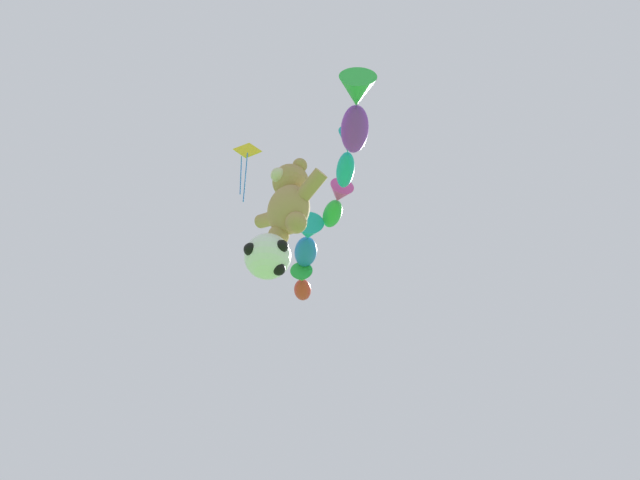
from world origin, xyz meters
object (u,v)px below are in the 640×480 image
object	(u,v)px
fish_kite_teal	(347,157)
fish_kite_cobalt	(307,242)
teddy_bear_kite	(289,200)
fish_kite_violet	(356,111)
soccer_ball_kite	(268,256)
fish_kite_emerald	(336,204)
diamond_kite	(246,157)
fish_kite_crimson	(302,283)

from	to	relation	value
fish_kite_teal	fish_kite_cobalt	xyz separation A→B (m)	(-3.51, 1.73, 0.09)
teddy_bear_kite	fish_kite_violet	bearing A→B (deg)	1.78
teddy_bear_kite	fish_kite_violet	distance (m)	2.66
soccer_ball_kite	fish_kite_cobalt	xyz separation A→B (m)	(-2.28, 3.20, 3.86)
fish_kite_emerald	fish_kite_cobalt	distance (m)	1.87
soccer_ball_kite	diamond_kite	bearing A→B (deg)	-155.28
fish_kite_teal	fish_kite_crimson	xyz separation A→B (m)	(-5.07, 2.95, -0.26)
fish_kite_cobalt	diamond_kite	xyz separation A→B (m)	(1.32, -3.65, 0.16)
fish_kite_emerald	diamond_kite	bearing A→B (deg)	-98.52
fish_kite_emerald	fish_kite_cobalt	bearing A→B (deg)	167.06
fish_kite_cobalt	diamond_kite	distance (m)	3.88
fish_kite_emerald	fish_kite_cobalt	size ratio (longest dim) A/B	0.83
fish_kite_violet	soccer_ball_kite	bearing A→B (deg)	-174.74
fish_kite_emerald	fish_kite_teal	bearing A→B (deg)	-37.70
fish_kite_violet	fish_kite_cobalt	xyz separation A→B (m)	(-4.90, 2.96, 0.77)
teddy_bear_kite	soccer_ball_kite	distance (m)	1.69
fish_kite_cobalt	fish_kite_crimson	bearing A→B (deg)	141.89
diamond_kite	fish_kite_emerald	bearing A→B (deg)	81.48
fish_kite_violet	fish_kite_cobalt	world-z (taller)	fish_kite_cobalt
fish_kite_emerald	diamond_kite	size ratio (longest dim) A/B	0.73
fish_kite_cobalt	diamond_kite	bearing A→B (deg)	-70.04
diamond_kite	fish_kite_teal	bearing A→B (deg)	41.22
teddy_bear_kite	fish_kite_teal	size ratio (longest dim) A/B	1.31
soccer_ball_kite	fish_kite_crimson	size ratio (longest dim) A/B	0.63
teddy_bear_kite	fish_kite_crimson	bearing A→B (deg)	134.81
fish_kite_emerald	diamond_kite	xyz separation A→B (m)	(-0.48, -3.23, -0.07)
soccer_ball_kite	diamond_kite	size ratio (longest dim) A/B	0.43
soccer_ball_kite	teddy_bear_kite	bearing A→B (deg)	24.00
fish_kite_emerald	diamond_kite	distance (m)	3.27
fish_kite_cobalt	teddy_bear_kite	bearing A→B (deg)	-48.66
soccer_ball_kite	fish_kite_violet	bearing A→B (deg)	5.26
soccer_ball_kite	fish_kite_emerald	distance (m)	4.97
fish_kite_violet	fish_kite_emerald	bearing A→B (deg)	140.49
fish_kite_cobalt	fish_kite_emerald	bearing A→B (deg)	-12.94
fish_kite_emerald	soccer_ball_kite	bearing A→B (deg)	-80.33
fish_kite_violet	fish_kite_emerald	distance (m)	4.13
fish_kite_crimson	diamond_kite	bearing A→B (deg)	-59.37
soccer_ball_kite	diamond_kite	xyz separation A→B (m)	(-0.96, -0.44, 4.02)
fish_kite_violet	fish_kite_crimson	world-z (taller)	fish_kite_crimson
fish_kite_violet	diamond_kite	size ratio (longest dim) A/B	0.75
fish_kite_cobalt	fish_kite_crimson	world-z (taller)	fish_kite_cobalt
fish_kite_crimson	fish_kite_violet	bearing A→B (deg)	-32.96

